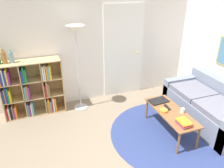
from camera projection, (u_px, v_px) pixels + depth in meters
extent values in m
cube|color=silver|center=(94.00, 41.00, 4.45)|extent=(7.27, 0.05, 2.60)
cube|color=white|center=(123.00, 52.00, 4.74)|extent=(0.90, 0.02, 2.01)
sphere|color=tan|center=(137.00, 53.00, 4.83)|extent=(0.04, 0.04, 0.04)
cylinder|color=navy|center=(170.00, 133.00, 3.82)|extent=(2.07, 2.07, 0.01)
cube|color=tan|center=(1.00, 93.00, 4.03)|extent=(0.02, 0.34, 1.09)
cube|color=tan|center=(62.00, 84.00, 4.36)|extent=(0.02, 0.34, 1.09)
cube|color=tan|center=(28.00, 62.00, 3.96)|extent=(1.13, 0.34, 0.02)
cube|color=tan|center=(37.00, 112.00, 4.43)|extent=(1.13, 0.34, 0.02)
cube|color=tan|center=(33.00, 85.00, 4.33)|extent=(1.13, 0.02, 1.09)
cube|color=tan|center=(23.00, 90.00, 4.14)|extent=(0.02, 0.32, 1.06)
cube|color=tan|center=(43.00, 87.00, 4.25)|extent=(0.02, 0.32, 1.06)
cube|color=tan|center=(35.00, 96.00, 4.27)|extent=(1.10, 0.32, 0.02)
cube|color=tan|center=(32.00, 80.00, 4.12)|extent=(1.10, 0.32, 0.02)
cube|color=#B21E23|center=(8.00, 112.00, 4.17)|extent=(0.02, 0.24, 0.25)
cube|color=silver|center=(9.00, 111.00, 4.19)|extent=(0.03, 0.25, 0.26)
cube|color=black|center=(11.00, 111.00, 4.17)|extent=(0.03, 0.21, 0.27)
cube|color=olive|center=(13.00, 111.00, 4.18)|extent=(0.02, 0.20, 0.28)
cube|color=#7F287A|center=(15.00, 112.00, 4.20)|extent=(0.02, 0.20, 0.24)
cube|color=orange|center=(16.00, 110.00, 4.23)|extent=(0.03, 0.25, 0.25)
cube|color=teal|center=(28.00, 109.00, 4.27)|extent=(0.02, 0.21, 0.26)
cube|color=#7F287A|center=(30.00, 108.00, 4.30)|extent=(0.02, 0.25, 0.24)
cube|color=silver|center=(31.00, 107.00, 4.31)|extent=(0.02, 0.26, 0.26)
cube|color=teal|center=(33.00, 107.00, 4.30)|extent=(0.03, 0.22, 0.29)
cube|color=olive|center=(47.00, 105.00, 4.38)|extent=(0.02, 0.21, 0.26)
cube|color=orange|center=(48.00, 104.00, 4.41)|extent=(0.03, 0.27, 0.30)
cube|color=teal|center=(51.00, 105.00, 4.40)|extent=(0.03, 0.19, 0.25)
cube|color=#B21E23|center=(52.00, 104.00, 4.39)|extent=(0.02, 0.19, 0.32)
cube|color=silver|center=(53.00, 103.00, 4.41)|extent=(0.03, 0.22, 0.31)
cube|color=orange|center=(55.00, 103.00, 4.44)|extent=(0.03, 0.25, 0.29)
cube|color=navy|center=(3.00, 96.00, 4.00)|extent=(0.02, 0.19, 0.26)
cube|color=olive|center=(5.00, 95.00, 4.00)|extent=(0.02, 0.19, 0.28)
cube|color=navy|center=(7.00, 93.00, 4.02)|extent=(0.02, 0.24, 0.31)
cube|color=#196B38|center=(8.00, 94.00, 4.02)|extent=(0.03, 0.20, 0.29)
cube|color=gold|center=(10.00, 95.00, 4.06)|extent=(0.02, 0.26, 0.24)
cube|color=teal|center=(25.00, 92.00, 4.13)|extent=(0.03, 0.23, 0.26)
cube|color=olive|center=(27.00, 92.00, 4.11)|extent=(0.03, 0.19, 0.28)
cube|color=#7F287A|center=(29.00, 91.00, 4.14)|extent=(0.03, 0.23, 0.26)
cube|color=#B21E23|center=(45.00, 90.00, 4.23)|extent=(0.02, 0.21, 0.24)
cube|color=olive|center=(47.00, 88.00, 4.23)|extent=(0.03, 0.23, 0.31)
cube|color=olive|center=(49.00, 89.00, 4.25)|extent=(0.02, 0.21, 0.26)
cube|color=navy|center=(2.00, 78.00, 3.87)|extent=(0.03, 0.24, 0.25)
cube|color=silver|center=(3.00, 76.00, 3.88)|extent=(0.02, 0.27, 0.30)
cube|color=navy|center=(5.00, 77.00, 3.88)|extent=(0.03, 0.24, 0.28)
cube|color=gold|center=(7.00, 76.00, 3.89)|extent=(0.03, 0.23, 0.29)
cube|color=#7F287A|center=(9.00, 77.00, 3.92)|extent=(0.03, 0.27, 0.24)
cube|color=navy|center=(22.00, 75.00, 3.97)|extent=(0.03, 0.23, 0.25)
cube|color=#196B38|center=(23.00, 74.00, 3.98)|extent=(0.02, 0.25, 0.30)
cube|color=#196B38|center=(25.00, 75.00, 3.98)|extent=(0.03, 0.20, 0.26)
cube|color=silver|center=(43.00, 72.00, 4.08)|extent=(0.03, 0.24, 0.27)
cube|color=silver|center=(44.00, 71.00, 4.10)|extent=(0.02, 0.26, 0.28)
cube|color=orange|center=(46.00, 72.00, 4.09)|extent=(0.03, 0.21, 0.27)
cube|color=teal|center=(48.00, 71.00, 4.12)|extent=(0.03, 0.25, 0.27)
cube|color=gold|center=(50.00, 71.00, 4.13)|extent=(0.03, 0.26, 0.27)
cylinder|color=#B7B7BC|center=(81.00, 107.00, 4.59)|extent=(0.29, 0.29, 0.01)
cylinder|color=#B7B7BC|center=(78.00, 70.00, 4.22)|extent=(0.02, 0.02, 1.60)
cone|color=white|center=(75.00, 28.00, 3.87)|extent=(0.34, 0.34, 0.10)
cube|color=gray|center=(206.00, 111.00, 4.09)|extent=(0.84, 1.71, 0.43)
cube|color=gray|center=(222.00, 100.00, 4.13)|extent=(0.16, 1.71, 0.73)
cube|color=gray|center=(182.00, 89.00, 4.72)|extent=(0.84, 0.16, 0.57)
cube|color=slate|center=(220.00, 109.00, 3.65)|extent=(0.64, 0.68, 0.10)
cube|color=slate|center=(193.00, 91.00, 4.24)|extent=(0.64, 0.68, 0.10)
cube|color=brown|center=(171.00, 112.00, 3.68)|extent=(0.44, 1.10, 0.02)
cylinder|color=brown|center=(178.00, 144.00, 3.29)|extent=(0.04, 0.04, 0.40)
cylinder|color=brown|center=(147.00, 109.00, 4.15)|extent=(0.04, 0.04, 0.40)
cylinder|color=brown|center=(198.00, 138.00, 3.40)|extent=(0.04, 0.04, 0.40)
cylinder|color=brown|center=(163.00, 106.00, 4.26)|extent=(0.04, 0.04, 0.40)
cube|color=black|center=(158.00, 101.00, 3.97)|extent=(0.37, 0.25, 0.02)
cylinder|color=orange|center=(163.00, 111.00, 3.67)|extent=(0.14, 0.14, 0.04)
cube|color=#7F287A|center=(184.00, 124.00, 3.34)|extent=(0.16, 0.22, 0.02)
cube|color=olive|center=(184.00, 123.00, 3.32)|extent=(0.16, 0.22, 0.01)
cube|color=#B21E23|center=(184.00, 123.00, 3.32)|extent=(0.16, 0.22, 0.02)
cube|color=gold|center=(184.00, 121.00, 3.32)|extent=(0.16, 0.22, 0.01)
cylinder|color=white|center=(182.00, 111.00, 3.63)|extent=(0.07, 0.07, 0.08)
cube|color=black|center=(167.00, 107.00, 3.78)|extent=(0.06, 0.18, 0.02)
cylinder|color=olive|center=(4.00, 58.00, 3.81)|extent=(0.08, 0.08, 0.21)
cylinder|color=olive|center=(2.00, 51.00, 3.75)|extent=(0.03, 0.03, 0.05)
cylinder|color=#6B93A3|center=(11.00, 57.00, 3.84)|extent=(0.08, 0.08, 0.20)
cylinder|color=#6B93A3|center=(10.00, 51.00, 3.79)|extent=(0.03, 0.03, 0.05)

